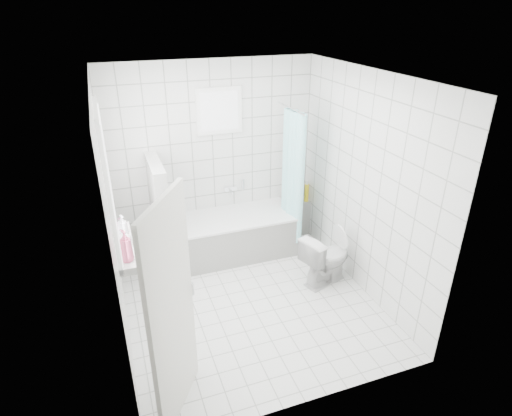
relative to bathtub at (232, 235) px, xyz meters
name	(u,v)px	position (x,y,z in m)	size (l,w,h in m)	color
ground	(250,302)	(-0.12, -1.12, -0.29)	(3.00, 3.00, 0.00)	white
ceiling	(249,76)	(-0.12, -1.12, 2.31)	(3.00, 3.00, 0.00)	white
wall_back	(213,159)	(-0.12, 0.38, 1.01)	(2.80, 0.02, 2.60)	white
wall_front	(314,282)	(-0.12, -2.62, 1.01)	(2.80, 0.02, 2.60)	white
wall_left	(111,224)	(-1.52, -1.12, 1.01)	(0.02, 3.00, 2.60)	white
wall_right	(364,186)	(1.28, -1.12, 1.01)	(0.02, 3.00, 2.60)	white
window_left	(110,183)	(-1.47, -0.82, 1.31)	(0.01, 0.90, 1.40)	white
window_back	(220,111)	(-0.02, 0.33, 1.66)	(0.50, 0.01, 0.50)	white
window_sill	(125,247)	(-1.43, -0.82, 0.57)	(0.18, 1.02, 0.08)	white
door	(172,314)	(-1.16, -2.26, 0.71)	(0.04, 0.80, 2.00)	silver
bathtub	(232,235)	(0.00, 0.00, 0.00)	(1.76, 0.77, 0.58)	white
partition_wall	(160,218)	(-0.94, -0.05, 0.46)	(0.15, 0.85, 1.50)	white
tiled_ledge	(299,216)	(1.15, 0.25, -0.02)	(0.40, 0.24, 0.55)	white
toilet	(326,258)	(0.91, -1.04, 0.05)	(0.38, 0.66, 0.68)	silver
curtain_rod	(290,108)	(0.82, -0.02, 1.71)	(0.02, 0.02, 0.80)	silver
shower_curtain	(292,178)	(0.82, -0.16, 0.81)	(0.14, 0.48, 1.78)	#50EBEC
tub_faucet	(230,188)	(0.10, 0.33, 0.56)	(0.18, 0.06, 0.06)	silver
sill_bottles	(124,237)	(-1.42, -0.92, 0.74)	(0.20, 0.76, 0.33)	#C44C6E
ledge_bottles	(301,193)	(1.14, 0.20, 0.38)	(0.19, 0.19, 0.27)	yellow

